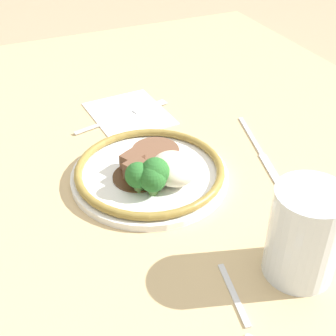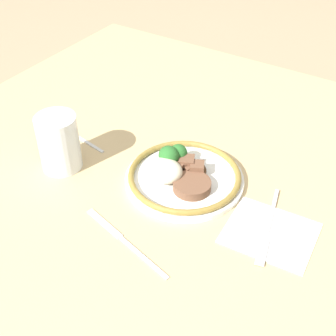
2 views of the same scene
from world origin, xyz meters
name	(u,v)px [view 1 (image 1 of 2)]	position (x,y,z in m)	size (l,w,h in m)	color
ground_plane	(138,193)	(0.00, 0.00, 0.00)	(8.00, 8.00, 0.00)	#998466
dining_table	(138,184)	(0.00, 0.00, 0.02)	(1.27, 1.11, 0.04)	tan
napkin	(129,114)	(-0.18, 0.05, 0.04)	(0.16, 0.14, 0.00)	white
plate	(152,171)	(0.02, 0.01, 0.05)	(0.24, 0.24, 0.06)	white
juice_glass	(304,236)	(0.26, 0.11, 0.09)	(0.08, 0.08, 0.12)	yellow
fork	(132,113)	(-0.18, 0.06, 0.04)	(0.06, 0.19, 0.00)	silver
knife	(261,153)	(0.03, 0.21, 0.04)	(0.21, 0.06, 0.00)	silver
spoon	(253,336)	(0.31, 0.01, 0.04)	(0.14, 0.04, 0.01)	silver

